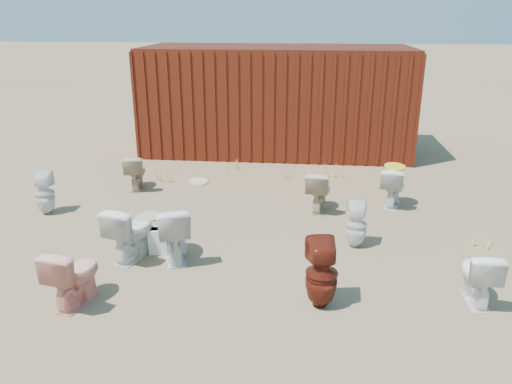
# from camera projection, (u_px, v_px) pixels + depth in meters

# --- Properties ---
(ground) EXTENTS (100.00, 100.00, 0.00)m
(ground) POSITION_uv_depth(u_px,v_px,m) (252.00, 242.00, 7.18)
(ground) COLOR brown
(ground) RESTS_ON ground
(shipping_container) EXTENTS (6.00, 2.40, 2.40)m
(shipping_container) POSITION_uv_depth(u_px,v_px,m) (276.00, 100.00, 11.64)
(shipping_container) COLOR #50150D
(shipping_container) RESTS_ON ground
(toilet_front_a) EXTENTS (0.61, 0.83, 0.75)m
(toilet_front_a) POSITION_uv_depth(u_px,v_px,m) (131.00, 232.00, 6.60)
(toilet_front_a) COLOR white
(toilet_front_a) RESTS_ON ground
(toilet_front_pink) EXTENTS (0.53, 0.76, 0.71)m
(toilet_front_pink) POSITION_uv_depth(u_px,v_px,m) (74.00, 275.00, 5.56)
(toilet_front_pink) COLOR #F39D8C
(toilet_front_pink) RESTS_ON ground
(toilet_front_c) EXTENTS (0.67, 0.86, 0.77)m
(toilet_front_c) POSITION_uv_depth(u_px,v_px,m) (172.00, 232.00, 6.58)
(toilet_front_c) COLOR silver
(toilet_front_c) RESTS_ON ground
(toilet_front_maroon) EXTENTS (0.42, 0.42, 0.80)m
(toilet_front_maroon) POSITION_uv_depth(u_px,v_px,m) (322.00, 274.00, 5.49)
(toilet_front_maroon) COLOR #5F1C10
(toilet_front_maroon) RESTS_ON ground
(toilet_front_e) EXTENTS (0.37, 0.64, 0.66)m
(toilet_front_e) POSITION_uv_depth(u_px,v_px,m) (478.00, 275.00, 5.61)
(toilet_front_e) COLOR white
(toilet_front_e) RESTS_ON ground
(toilet_back_a) EXTENTS (0.39, 0.40, 0.70)m
(toilet_back_a) POSITION_uv_depth(u_px,v_px,m) (44.00, 193.00, 8.09)
(toilet_back_a) COLOR white
(toilet_back_a) RESTS_ON ground
(toilet_back_beige_left) EXTENTS (0.47, 0.69, 0.65)m
(toilet_back_beige_left) POSITION_uv_depth(u_px,v_px,m) (136.00, 172.00, 9.26)
(toilet_back_beige_left) COLOR tan
(toilet_back_beige_left) RESTS_ON ground
(toilet_back_beige_right) EXTENTS (0.49, 0.73, 0.69)m
(toilet_back_beige_right) POSITION_uv_depth(u_px,v_px,m) (319.00, 191.00, 8.23)
(toilet_back_beige_right) COLOR #CBB594
(toilet_back_beige_right) RESTS_ON ground
(toilet_back_yellowlid) EXTENTS (0.55, 0.75, 0.68)m
(toilet_back_yellowlid) POSITION_uv_depth(u_px,v_px,m) (393.00, 186.00, 8.44)
(toilet_back_yellowlid) COLOR white
(toilet_back_yellowlid) RESTS_ON ground
(toilet_back_e) EXTENTS (0.31, 0.32, 0.66)m
(toilet_back_e) POSITION_uv_depth(u_px,v_px,m) (356.00, 225.00, 6.94)
(toilet_back_e) COLOR white
(toilet_back_e) RESTS_ON ground
(yellow_lid) EXTENTS (0.34, 0.43, 0.02)m
(yellow_lid) POSITION_uv_depth(u_px,v_px,m) (395.00, 166.00, 8.32)
(yellow_lid) COLOR yellow
(yellow_lid) RESTS_ON toilet_back_yellowlid
(loose_tank) EXTENTS (0.53, 0.28, 0.35)m
(loose_tank) POSITION_uv_depth(u_px,v_px,m) (168.00, 240.00, 6.83)
(loose_tank) COLOR white
(loose_tank) RESTS_ON ground
(loose_lid_near) EXTENTS (0.43, 0.53, 0.02)m
(loose_lid_near) POSITION_uv_depth(u_px,v_px,m) (148.00, 217.00, 8.04)
(loose_lid_near) COLOR tan
(loose_lid_near) RESTS_ON ground
(loose_lid_far) EXTENTS (0.53, 0.58, 0.02)m
(loose_lid_far) POSITION_uv_depth(u_px,v_px,m) (199.00, 181.00, 9.71)
(loose_lid_far) COLOR beige
(loose_lid_far) RESTS_ON ground
(weed_clump_a) EXTENTS (0.36, 0.36, 0.26)m
(weed_clump_a) POSITION_uv_depth(u_px,v_px,m) (162.00, 175.00, 9.71)
(weed_clump_a) COLOR #CCB151
(weed_clump_a) RESTS_ON ground
(weed_clump_b) EXTENTS (0.32, 0.32, 0.25)m
(weed_clump_b) POSITION_uv_depth(u_px,v_px,m) (286.00, 173.00, 9.85)
(weed_clump_b) COLOR #CCB151
(weed_clump_b) RESTS_ON ground
(weed_clump_c) EXTENTS (0.36, 0.36, 0.28)m
(weed_clump_c) POSITION_uv_depth(u_px,v_px,m) (383.00, 182.00, 9.28)
(weed_clump_c) COLOR #CCB151
(weed_clump_c) RESTS_ON ground
(weed_clump_d) EXTENTS (0.30, 0.30, 0.27)m
(weed_clump_d) POSITION_uv_depth(u_px,v_px,m) (234.00, 164.00, 10.43)
(weed_clump_d) COLOR #CCB151
(weed_clump_d) RESTS_ON ground
(weed_clump_e) EXTENTS (0.34, 0.34, 0.31)m
(weed_clump_e) POSITION_uv_depth(u_px,v_px,m) (332.00, 168.00, 10.10)
(weed_clump_e) COLOR #CCB151
(weed_clump_e) RESTS_ON ground
(weed_clump_f) EXTENTS (0.28, 0.28, 0.22)m
(weed_clump_f) POSITION_uv_depth(u_px,v_px,m) (484.00, 239.00, 7.03)
(weed_clump_f) COLOR #CCB151
(weed_clump_f) RESTS_ON ground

